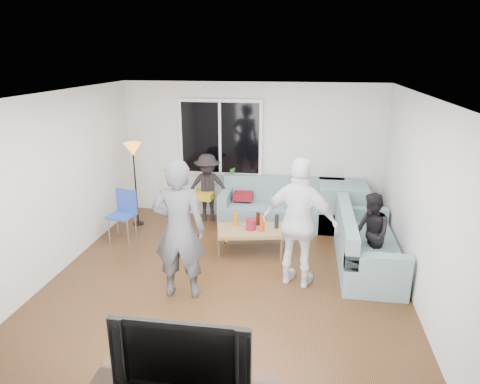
% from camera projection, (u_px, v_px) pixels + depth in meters
% --- Properties ---
extents(floor, '(5.00, 5.50, 0.04)m').
position_uv_depth(floor, '(227.00, 282.00, 6.17)').
color(floor, '#56351C').
rests_on(floor, ground).
extents(ceiling, '(5.00, 5.50, 0.04)m').
position_uv_depth(ceiling, '(225.00, 94.00, 5.36)').
color(ceiling, white).
rests_on(ceiling, ground).
extents(wall_back, '(5.00, 0.04, 2.60)m').
position_uv_depth(wall_back, '(252.00, 151.00, 8.37)').
color(wall_back, silver).
rests_on(wall_back, ground).
extents(wall_front, '(5.00, 0.04, 2.60)m').
position_uv_depth(wall_front, '(157.00, 311.00, 3.15)').
color(wall_front, silver).
rests_on(wall_front, ground).
extents(wall_left, '(0.04, 5.50, 2.60)m').
position_uv_depth(wall_left, '(51.00, 186.00, 6.12)').
color(wall_left, silver).
rests_on(wall_left, ground).
extents(wall_right, '(0.04, 5.50, 2.60)m').
position_uv_depth(wall_right, '(424.00, 204.00, 5.40)').
color(wall_right, silver).
rests_on(wall_right, ground).
extents(window_frame, '(1.62, 0.06, 1.47)m').
position_uv_depth(window_frame, '(220.00, 138.00, 8.30)').
color(window_frame, white).
rests_on(window_frame, wall_back).
extents(window_glass, '(1.50, 0.02, 1.35)m').
position_uv_depth(window_glass, '(220.00, 138.00, 8.26)').
color(window_glass, black).
rests_on(window_glass, window_frame).
extents(window_mullion, '(0.05, 0.03, 1.35)m').
position_uv_depth(window_mullion, '(220.00, 138.00, 8.26)').
color(window_mullion, white).
rests_on(window_mullion, window_frame).
extents(radiator, '(1.30, 0.12, 0.62)m').
position_uv_depth(radiator, '(221.00, 199.00, 8.64)').
color(radiator, silver).
rests_on(radiator, floor).
extents(potted_plant, '(0.25, 0.22, 0.37)m').
position_uv_depth(potted_plant, '(231.00, 176.00, 8.43)').
color(potted_plant, '#38702D').
rests_on(potted_plant, radiator).
extents(vase, '(0.19, 0.19, 0.19)m').
position_uv_depth(vase, '(207.00, 180.00, 8.53)').
color(vase, white).
rests_on(vase, radiator).
extents(sofa_back_section, '(2.30, 0.85, 0.85)m').
position_uv_depth(sofa_back_section, '(282.00, 203.00, 8.07)').
color(sofa_back_section, slate).
rests_on(sofa_back_section, floor).
extents(sofa_right_section, '(2.00, 0.85, 0.85)m').
position_uv_depth(sofa_right_section, '(368.00, 240.00, 6.47)').
color(sofa_right_section, slate).
rests_on(sofa_right_section, floor).
extents(sofa_corner, '(0.85, 0.85, 0.85)m').
position_uv_depth(sofa_corner, '(342.00, 206.00, 7.92)').
color(sofa_corner, slate).
rests_on(sofa_corner, floor).
extents(cushion_yellow, '(0.41, 0.35, 0.14)m').
position_uv_depth(cushion_yellow, '(203.00, 195.00, 8.24)').
color(cushion_yellow, gold).
rests_on(cushion_yellow, sofa_back_section).
extents(cushion_red, '(0.37, 0.31, 0.13)m').
position_uv_depth(cushion_red, '(243.00, 196.00, 8.21)').
color(cushion_red, maroon).
rests_on(cushion_red, sofa_back_section).
extents(coffee_table, '(1.19, 0.80, 0.40)m').
position_uv_depth(coffee_table, '(252.00, 240.00, 7.01)').
color(coffee_table, '#977149').
rests_on(coffee_table, floor).
extents(pitcher, '(0.17, 0.17, 0.17)m').
position_uv_depth(pitcher, '(251.00, 224.00, 6.91)').
color(pitcher, maroon).
rests_on(pitcher, coffee_table).
extents(side_chair, '(0.47, 0.47, 0.86)m').
position_uv_depth(side_chair, '(121.00, 216.00, 7.42)').
color(side_chair, '#2748AC').
rests_on(side_chair, floor).
extents(floor_lamp, '(0.32, 0.32, 1.56)m').
position_uv_depth(floor_lamp, '(136.00, 185.00, 7.98)').
color(floor_lamp, orange).
rests_on(floor_lamp, floor).
extents(player_left, '(0.71, 0.49, 1.87)m').
position_uv_depth(player_left, '(179.00, 230.00, 5.54)').
color(player_left, '#444348').
rests_on(player_left, floor).
extents(player_right, '(1.15, 0.74, 1.81)m').
position_uv_depth(player_right, '(300.00, 223.00, 5.83)').
color(player_right, white).
rests_on(player_right, floor).
extents(spectator_right, '(0.60, 0.69, 1.21)m').
position_uv_depth(spectator_right, '(371.00, 234.00, 6.25)').
color(spectator_right, black).
rests_on(spectator_right, floor).
extents(spectator_back, '(0.93, 0.65, 1.31)m').
position_uv_depth(spectator_back, '(208.00, 188.00, 8.24)').
color(spectator_back, black).
rests_on(spectator_back, floor).
extents(television, '(1.16, 0.15, 0.67)m').
position_uv_depth(television, '(184.00, 349.00, 3.56)').
color(television, black).
rests_on(television, tv_console).
extents(bottle_a, '(0.07, 0.07, 0.21)m').
position_uv_depth(bottle_a, '(236.00, 219.00, 7.06)').
color(bottle_a, orange).
rests_on(bottle_a, coffee_table).
extents(bottle_e, '(0.07, 0.07, 0.24)m').
position_uv_depth(bottle_e, '(277.00, 221.00, 6.96)').
color(bottle_e, black).
rests_on(bottle_e, coffee_table).
extents(bottle_d, '(0.07, 0.07, 0.25)m').
position_uv_depth(bottle_d, '(262.00, 224.00, 6.84)').
color(bottle_d, red).
rests_on(bottle_d, coffee_table).
extents(bottle_c, '(0.07, 0.07, 0.22)m').
position_uv_depth(bottle_c, '(258.00, 219.00, 7.08)').
color(bottle_c, black).
rests_on(bottle_c, coffee_table).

